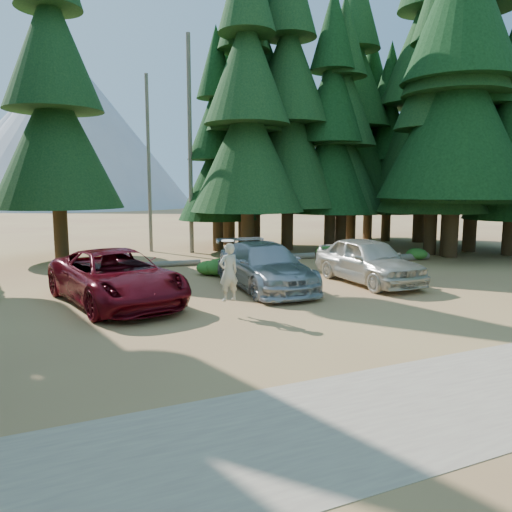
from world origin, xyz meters
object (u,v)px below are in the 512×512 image
at_px(frisbee_player, 229,272).
at_px(log_left, 160,264).
at_px(log_mid, 279,256).
at_px(silver_minivan_center, 265,266).
at_px(log_right, 384,259).
at_px(silver_minivan_right, 368,260).
at_px(red_pickup, 116,277).

xyz_separation_m(frisbee_player, log_left, (0.24, 9.53, -1.16)).
distance_m(log_left, log_mid, 6.23).
relative_size(silver_minivan_center, log_right, 1.06).
relative_size(silver_minivan_right, frisbee_player, 2.94).
bearing_deg(log_left, frisbee_player, -88.21).
bearing_deg(silver_minivan_right, red_pickup, 177.84).
bearing_deg(log_right, silver_minivan_right, -133.94).
relative_size(silver_minivan_right, log_right, 0.96).
relative_size(silver_minivan_center, silver_minivan_right, 1.11).
height_order(log_left, log_mid, log_mid).
relative_size(frisbee_player, log_mid, 0.47).
bearing_deg(log_right, red_pickup, -164.12).
relative_size(silver_minivan_center, log_mid, 1.52).
bearing_deg(log_left, log_right, -13.14).
distance_m(frisbee_player, log_mid, 11.49).
distance_m(red_pickup, log_left, 7.37).
xyz_separation_m(red_pickup, silver_minivan_right, (9.55, -0.50, 0.02)).
distance_m(red_pickup, silver_minivan_center, 5.40).
distance_m(silver_minivan_center, silver_minivan_right, 4.21).
bearing_deg(log_mid, log_right, -22.03).
height_order(log_mid, log_right, log_right).
height_order(silver_minivan_center, log_right, silver_minivan_center).
bearing_deg(silver_minivan_right, frisbee_player, -160.02).
relative_size(red_pickup, frisbee_player, 3.52).
bearing_deg(red_pickup, log_mid, 23.65).
xyz_separation_m(red_pickup, frisbee_player, (2.79, -2.85, 0.42)).
distance_m(silver_minivan_center, frisbee_player, 4.03).
height_order(frisbee_player, log_right, frisbee_player).
distance_m(silver_minivan_right, log_right, 5.80).
bearing_deg(log_left, red_pickup, -111.15).
distance_m(log_mid, log_right, 5.32).
distance_m(frisbee_player, log_left, 9.60).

